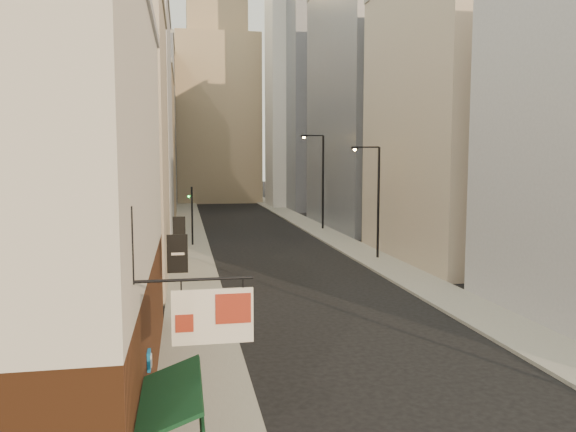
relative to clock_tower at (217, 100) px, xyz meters
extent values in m
cube|color=gray|center=(-5.50, -37.00, -17.56)|extent=(3.00, 140.00, 0.15)
cube|color=gray|center=(7.50, -37.00, -17.56)|extent=(3.00, 140.00, 0.15)
cube|color=#532C16|center=(-10.00, -83.00, -15.63)|extent=(6.00, 16.00, 4.00)
cube|color=beige|center=(-10.00, -83.00, -9.63)|extent=(6.00, 16.00, 8.00)
cylinder|color=black|center=(-5.90, -89.00, -12.73)|extent=(2.40, 0.06, 0.06)
cube|color=beige|center=(-5.50, -89.00, -13.48)|extent=(1.60, 0.06, 1.10)
cube|color=maroon|center=(-5.10, -89.00, -13.33)|extent=(0.70, 0.10, 0.60)
cube|color=maroon|center=(-6.05, -89.00, -13.58)|extent=(0.35, 0.10, 0.35)
cube|color=black|center=(-6.35, -88.80, -15.08)|extent=(1.25, 3.00, 0.52)
cube|color=black|center=(-5.75, -88.80, -15.58)|extent=(0.06, 3.00, 0.80)
cube|color=#1069B7|center=(-6.95, -85.80, -15.43)|extent=(0.08, 0.40, 0.50)
cube|color=black|center=(-6.30, -78.00, -14.03)|extent=(0.80, 0.08, 1.50)
cube|color=black|center=(-6.30, -68.00, -14.23)|extent=(0.70, 0.08, 1.30)
cube|color=#B7A68F|center=(-11.00, -66.00, -9.63)|extent=(8.00, 12.00, 16.00)
cube|color=#A5A5AA|center=(-11.00, -50.00, -7.63)|extent=(8.00, 16.00, 20.00)
cube|color=tan|center=(-11.00, -32.00, -9.13)|extent=(8.00, 18.00, 17.00)
cube|color=gray|center=(-11.00, -12.00, -5.63)|extent=(8.00, 20.00, 24.00)
cube|color=#B7A68F|center=(13.00, -62.00, -7.63)|extent=(8.00, 16.00, 20.00)
cube|color=gray|center=(13.00, -42.00, -4.63)|extent=(8.00, 20.00, 26.00)
cube|color=gray|center=(19.00, -14.00, 7.37)|extent=(20.00, 22.00, 50.00)
cube|color=tan|center=(0.00, 0.00, -3.63)|extent=(14.00, 14.00, 28.00)
cube|color=tan|center=(0.00, 0.00, 13.37)|extent=(10.00, 10.00, 6.00)
cube|color=silver|center=(11.00, -14.00, -0.63)|extent=(8.00, 8.00, 34.00)
cylinder|color=black|center=(7.80, -61.39, -13.57)|extent=(0.18, 0.18, 8.12)
cylinder|color=black|center=(6.90, -61.36, -9.51)|extent=(1.81, 0.16, 0.11)
cube|color=black|center=(6.00, -61.34, -9.56)|extent=(0.50, 0.21, 0.16)
sphere|color=#FFB63F|center=(6.00, -61.34, -9.67)|extent=(0.22, 0.22, 0.22)
cylinder|color=black|center=(8.10, -43.81, -12.79)|extent=(0.22, 0.22, 9.68)
cylinder|color=black|center=(7.05, -44.04, -7.96)|extent=(2.13, 0.57, 0.13)
cube|color=black|center=(6.00, -44.26, -8.01)|extent=(0.63, 0.35, 0.19)
sphere|color=#FFB63F|center=(6.00, -44.26, -8.15)|extent=(0.26, 0.26, 0.26)
cylinder|color=black|center=(-5.35, -52.76, -15.13)|extent=(0.16, 0.16, 5.00)
imported|color=black|center=(-5.35, -52.76, -13.43)|extent=(0.42, 0.42, 1.05)
sphere|color=#19E533|center=(-5.60, -52.76, -13.43)|extent=(0.16, 0.16, 0.16)
camera|label=1|loc=(-6.02, -99.85, -10.42)|focal=35.00mm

